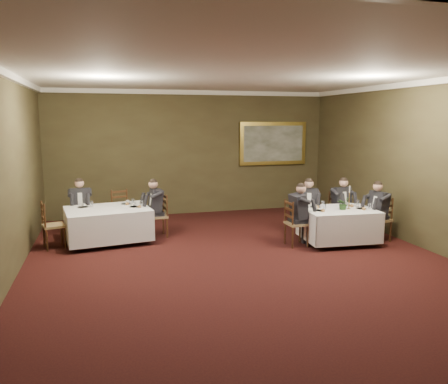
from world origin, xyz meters
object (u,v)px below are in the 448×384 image
diner_main_backright (340,212)px  chair_sec_backright (122,219)px  chair_sec_backleft (81,223)px  chair_main_endleft (296,233)px  chair_main_backleft (307,223)px  painting (273,143)px  diner_main_endright (379,218)px  chair_main_endright (379,228)px  diner_main_backleft (307,214)px  diner_main_endleft (297,222)px  table_main (338,223)px  centerpiece (343,203)px  diner_sec_backleft (81,213)px  candlestick (349,200)px  chair_sec_endright (158,225)px  chair_main_backright (339,221)px  table_second (108,222)px  diner_sec_endright (157,215)px  chair_sec_endleft (54,235)px

diner_main_backright → chair_sec_backright: bearing=-27.2°
chair_sec_backleft → chair_main_endleft: bearing=151.7°
chair_main_backleft → painting: bearing=-82.9°
diner_main_backright → chair_sec_backleft: 6.15m
diner_main_endright → chair_main_backleft: bearing=46.5°
chair_sec_backleft → chair_sec_backright: bearing=-174.2°
painting → chair_main_endright: bearing=-76.2°
diner_main_backleft → diner_main_endleft: bearing=63.8°
chair_main_backleft → chair_sec_backleft: 5.34m
table_main → centerpiece: centerpiece is taller
chair_main_backleft → diner_sec_backleft: 5.34m
chair_main_backleft → chair_main_endright: same height
chair_sec_backleft → candlestick: bearing=155.7°
diner_main_backleft → diner_main_endright: 1.59m
diner_main_backleft → chair_sec_backleft: bearing=-2.5°
chair_sec_endright → centerpiece: (3.81, -1.66, 0.63)m
centerpiece → diner_main_backright: bearing=62.6°
chair_main_backleft → chair_sec_endright: size_ratio=1.00×
diner_main_backleft → diner_main_backright: 0.83m
chair_main_backright → chair_main_endright: 0.97m
chair_main_backleft → chair_main_endright: (1.32, -0.90, 0.00)m
centerpiece → painting: painting is taller
candlestick → chair_sec_backleft: bearing=158.0°
chair_main_backright → candlestick: size_ratio=1.89×
chair_main_backright → diner_main_endright: bearing=111.7°
diner_sec_backleft → painting: (5.48, 1.63, 1.48)m
diner_main_backright → chair_sec_backright: 5.28m
table_second → chair_sec_endright: 1.14m
diner_main_endright → chair_sec_endright: (-4.72, 1.68, -0.23)m
centerpiece → diner_main_backleft: bearing=115.0°
candlestick → diner_sec_backleft: bearing=158.1°
table_main → chair_sec_backright: chair_sec_backright is taller
chair_main_endleft → candlestick: 1.38m
diner_main_endleft → centerpiece: size_ratio=4.64×
table_main → chair_sec_backleft: size_ratio=1.64×
table_second → chair_sec_backleft: 1.05m
chair_main_backright → chair_sec_backright: 5.27m
diner_main_backright → diner_main_endleft: 1.59m
chair_main_endleft → chair_sec_backleft: same height
diner_sec_endright → diner_main_backleft: bearing=-108.6°
chair_main_backleft → chair_sec_endleft: same height
chair_sec_backleft → diner_sec_backleft: (0.00, -0.01, 0.23)m
centerpiece → diner_main_endleft: bearing=172.3°
diner_main_endright → chair_sec_endleft: bearing=70.0°
diner_main_backright → candlestick: size_ratio=2.54×
chair_sec_endleft → painting: size_ratio=0.48×
diner_sec_endright → chair_sec_endleft: size_ratio=1.35×
painting → chair_sec_endright: bearing=-148.5°
table_second → chair_main_backright: bearing=-7.3°
diner_sec_endright → chair_sec_endleft: diner_sec_endright is taller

